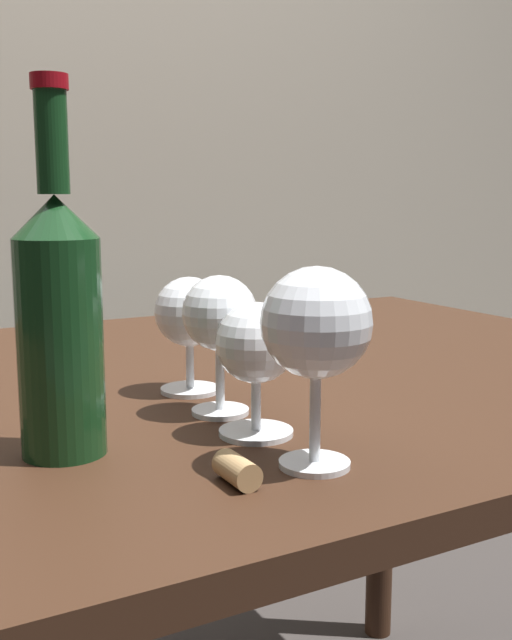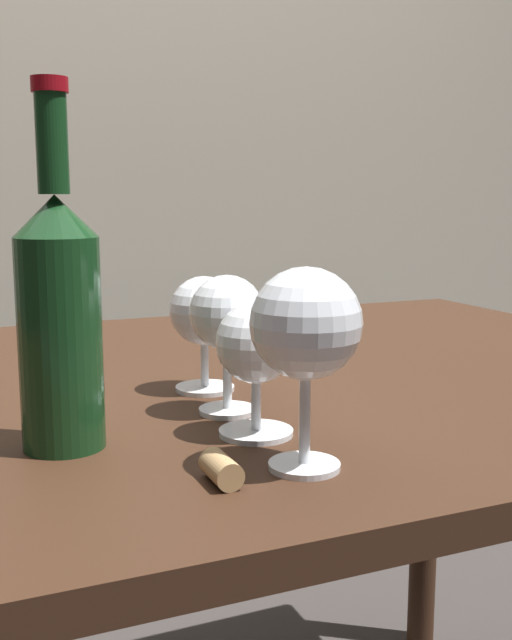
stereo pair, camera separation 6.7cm
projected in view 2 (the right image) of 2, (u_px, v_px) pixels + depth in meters
The scene contains 8 objects.
back_wall at pixel (30, 39), 1.75m from camera, with size 5.00×0.08×2.60m, color #B2A893.
dining_table at pixel (163, 445), 0.91m from camera, with size 1.46×0.90×0.73m.
wine_glass_chardonnay at pixel (306, 326), 0.59m from camera, with size 0.09×0.09×0.16m.
wine_glass_rose at pixel (256, 347), 0.68m from camera, with size 0.07×0.07×0.12m.
wine_glass_white at pixel (227, 316), 0.74m from camera, with size 0.07×0.07×0.14m.
wine_glass_port at pixel (204, 314), 0.83m from camera, with size 0.08×0.08×0.13m.
wine_bottle at pixel (59, 313), 0.64m from camera, with size 0.07×0.07×0.31m.
cork at pixel (221, 469), 0.57m from camera, with size 0.02×0.02×0.04m, color tan.
Camera 2 is at (-0.24, -0.85, 0.95)m, focal length 42.63 mm.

